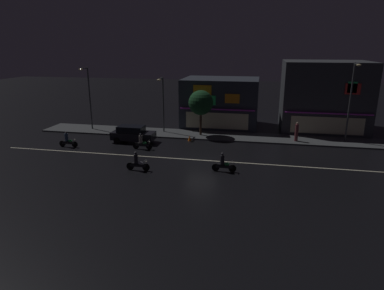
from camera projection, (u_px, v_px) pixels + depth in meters
The scene contains 16 objects.
ground_plane at pixel (201, 160), 28.82m from camera, with size 140.00×140.00×0.00m, color black.
lane_divider_stripe at pixel (201, 160), 28.82m from camera, with size 37.04×0.16×0.01m, color beige.
sidewalk_far at pixel (214, 136), 36.48m from camera, with size 38.99×3.74×0.14m, color #424447.
storefront_left_block at pixel (221, 102), 40.58m from camera, with size 8.78×6.79×5.69m.
storefront_center_block at pixel (323, 96), 38.65m from camera, with size 9.23×8.10×7.75m.
streetlamp_west at pixel (88, 93), 37.86m from camera, with size 0.44×1.64×6.99m.
streetlamp_mid at pixel (163, 100), 36.69m from camera, with size 0.44×1.64×6.02m.
streetlamp_east at pixel (351, 96), 32.85m from camera, with size 0.44×1.64×7.71m.
pedestrian_on_sidewalk at pixel (297, 132), 33.89m from camera, with size 0.34×0.34×1.93m.
street_tree at pixel (201, 103), 35.54m from camera, with size 2.61×2.61×4.79m.
parked_car_near_kerb at pixel (133, 134), 34.00m from camera, with size 4.30×1.98×1.67m.
motorcycle_lead at pixel (223, 164), 26.06m from camera, with size 1.90×0.60×1.52m.
motorcycle_following at pixel (142, 143), 31.72m from camera, with size 1.90×0.60×1.52m.
motorcycle_opposite_lane at pixel (68, 141), 32.42m from camera, with size 1.90×0.60×1.52m.
motorcycle_trailing_far at pixel (137, 163), 26.31m from camera, with size 1.90×0.60×1.52m.
traffic_cone at pixel (190, 138), 34.66m from camera, with size 0.36×0.36×0.55m, color orange.
Camera 1 is at (4.74, -26.89, 9.35)m, focal length 31.67 mm.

